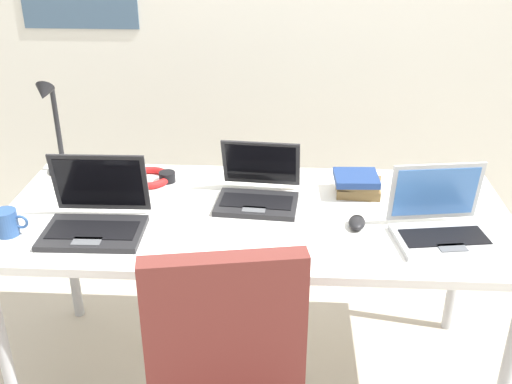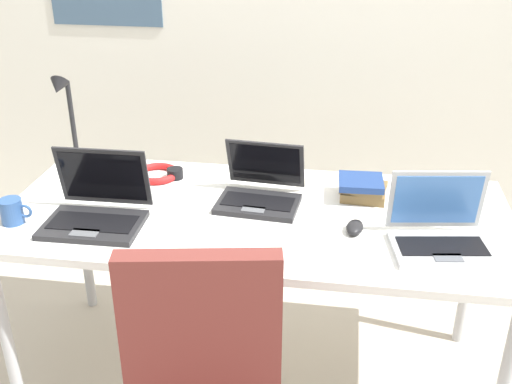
{
  "view_description": "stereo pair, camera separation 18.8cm",
  "coord_description": "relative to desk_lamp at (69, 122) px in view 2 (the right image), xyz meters",
  "views": [
    {
      "loc": [
        0.11,
        -1.92,
        1.76
      ],
      "look_at": [
        0.0,
        0.0,
        0.82
      ],
      "focal_mm": 43.1,
      "sensor_mm": 36.0,
      "label": 1
    },
    {
      "loc": [
        0.29,
        -1.91,
        1.76
      ],
      "look_at": [
        0.0,
        0.0,
        0.82
      ],
      "focal_mm": 43.1,
      "sensor_mm": 36.0,
      "label": 2
    }
  ],
  "objects": [
    {
      "name": "laptop_back_left",
      "position": [
        1.41,
        -0.42,
        -0.15
      ],
      "size": [
        0.34,
        0.29,
        0.23
      ],
      "color": "#B7BABC",
      "rests_on": "desk"
    },
    {
      "name": "wall_back",
      "position": [
        0.8,
        0.82,
        0.36
      ],
      "size": [
        6.0,
        0.13,
        2.6
      ],
      "color": "silver",
      "rests_on": "ground_plane"
    },
    {
      "name": "coffee_mug",
      "position": [
        -0.01,
        -0.48,
        -0.15
      ],
      "size": [
        0.11,
        0.08,
        0.09
      ],
      "color": "#2D518C",
      "rests_on": "desk"
    },
    {
      "name": "laptop_far_corner",
      "position": [
        0.27,
        -0.43,
        -0.15
      ],
      "size": [
        0.33,
        0.28,
        0.24
      ],
      "color": "#232326",
      "rests_on": "desk"
    },
    {
      "name": "laptop_near_mouse",
      "position": [
        0.8,
        -0.19,
        -0.15
      ],
      "size": [
        0.31,
        0.29,
        0.21
      ],
      "color": "#232326",
      "rests_on": "desk"
    },
    {
      "name": "cell_phone",
      "position": [
        1.41,
        -0.16,
        -0.19
      ],
      "size": [
        0.07,
        0.14,
        0.01
      ],
      "primitive_type": "cube",
      "rotation": [
        0.0,
        0.0,
        -0.05
      ],
      "color": "black",
      "rests_on": "desk"
    },
    {
      "name": "desk_lamp",
      "position": [
        0.0,
        0.0,
        0.0
      ],
      "size": [
        0.12,
        0.18,
        0.4
      ],
      "color": "black",
      "rests_on": "desk"
    },
    {
      "name": "desk",
      "position": [
        0.8,
        -0.28,
        -0.25
      ],
      "size": [
        1.8,
        0.8,
        0.74
      ],
      "color": "white",
      "rests_on": "ground_plane"
    },
    {
      "name": "pill_bottle",
      "position": [
        0.92,
        0.0,
        -0.16
      ],
      "size": [
        0.04,
        0.04,
        0.08
      ],
      "color": "gold",
      "rests_on": "desk"
    },
    {
      "name": "computer_mouse",
      "position": [
        1.15,
        -0.36,
        -0.18
      ],
      "size": [
        0.07,
        0.1,
        0.03
      ],
      "primitive_type": "ellipsoid",
      "rotation": [
        0.0,
        0.0,
        -0.14
      ],
      "color": "black",
      "rests_on": "desk"
    },
    {
      "name": "ground_plane",
      "position": [
        0.8,
        -0.28,
        -0.94
      ],
      "size": [
        12.0,
        12.0,
        0.0
      ],
      "primitive_type": "plane",
      "color": "#B7AD9E"
    },
    {
      "name": "book_stack",
      "position": [
        1.17,
        -0.11,
        -0.16
      ],
      "size": [
        0.18,
        0.16,
        0.08
      ],
      "color": "brown",
      "rests_on": "desk"
    },
    {
      "name": "headphones",
      "position": [
        0.36,
        -0.04,
        -0.18
      ],
      "size": [
        0.21,
        0.18,
        0.04
      ],
      "color": "red",
      "rests_on": "desk"
    }
  ]
}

